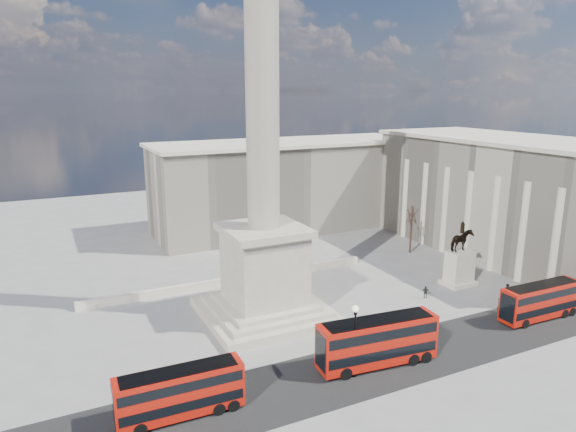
% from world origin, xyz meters
% --- Properties ---
extents(ground, '(180.00, 180.00, 0.00)m').
position_xyz_m(ground, '(0.00, 0.00, 0.00)').
color(ground, gray).
rests_on(ground, ground).
extents(asphalt_road, '(120.00, 9.00, 0.01)m').
position_xyz_m(asphalt_road, '(5.00, -10.00, 0.00)').
color(asphalt_road, '#252525').
rests_on(asphalt_road, ground).
extents(nelsons_column, '(14.00, 14.00, 49.85)m').
position_xyz_m(nelsons_column, '(0.00, 5.00, 12.92)').
color(nelsons_column, beige).
rests_on(nelsons_column, ground).
extents(balustrade_wall, '(40.00, 0.60, 1.10)m').
position_xyz_m(balustrade_wall, '(0.00, 16.00, 0.55)').
color(balustrade_wall, beige).
rests_on(balustrade_wall, ground).
extents(building_east, '(19.00, 46.00, 18.60)m').
position_xyz_m(building_east, '(45.00, 10.00, 9.32)').
color(building_east, '#B0A791').
rests_on(building_east, ground).
extents(building_northeast, '(51.00, 17.00, 16.60)m').
position_xyz_m(building_northeast, '(20.00, 40.00, 8.32)').
color(building_northeast, '#B0A791').
rests_on(building_northeast, ground).
extents(red_bus_a, '(10.29, 2.69, 4.15)m').
position_xyz_m(red_bus_a, '(-13.69, -9.72, 2.17)').
color(red_bus_a, '#B81509').
rests_on(red_bus_a, ground).
extents(red_bus_b, '(12.01, 3.84, 4.79)m').
position_xyz_m(red_bus_b, '(5.23, -10.06, 2.51)').
color(red_bus_b, '#B81509').
rests_on(red_bus_b, ground).
extents(red_bus_c, '(10.48, 2.68, 4.23)m').
position_xyz_m(red_bus_c, '(28.20, -9.72, 2.22)').
color(red_bus_c, '#B81509').
rests_on(red_bus_c, ground).
extents(victorian_lamp, '(0.60, 0.60, 7.02)m').
position_xyz_m(victorian_lamp, '(2.08, -10.77, 4.13)').
color(victorian_lamp, black).
rests_on(victorian_lamp, ground).
extents(equestrian_statue, '(4.30, 3.22, 8.87)m').
position_xyz_m(equestrian_statue, '(27.62, 2.56, 3.11)').
color(equestrian_statue, beige).
rests_on(equestrian_statue, ground).
extents(bare_tree_near, '(2.01, 2.01, 8.81)m').
position_xyz_m(bare_tree_near, '(39.66, -3.31, 6.94)').
color(bare_tree_near, '#332319').
rests_on(bare_tree_near, ground).
extents(bare_tree_mid, '(1.81, 1.81, 6.86)m').
position_xyz_m(bare_tree_mid, '(37.92, 1.26, 5.41)').
color(bare_tree_mid, '#332319').
rests_on(bare_tree_mid, ground).
extents(bare_tree_far, '(2.00, 2.00, 8.18)m').
position_xyz_m(bare_tree_far, '(30.87, 16.75, 6.45)').
color(bare_tree_far, '#332319').
rests_on(bare_tree_far, ground).
extents(pedestrian_walking, '(0.75, 0.58, 1.83)m').
position_xyz_m(pedestrian_walking, '(25.34, -6.50, 0.92)').
color(pedestrian_walking, black).
rests_on(pedestrian_walking, ground).
extents(pedestrian_standing, '(1.08, 0.92, 1.94)m').
position_xyz_m(pedestrian_standing, '(29.67, -3.75, 0.97)').
color(pedestrian_standing, black).
rests_on(pedestrian_standing, ground).
extents(pedestrian_crossing, '(1.00, 0.97, 1.68)m').
position_xyz_m(pedestrian_crossing, '(20.37, 0.71, 0.84)').
color(pedestrian_crossing, black).
rests_on(pedestrian_crossing, ground).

